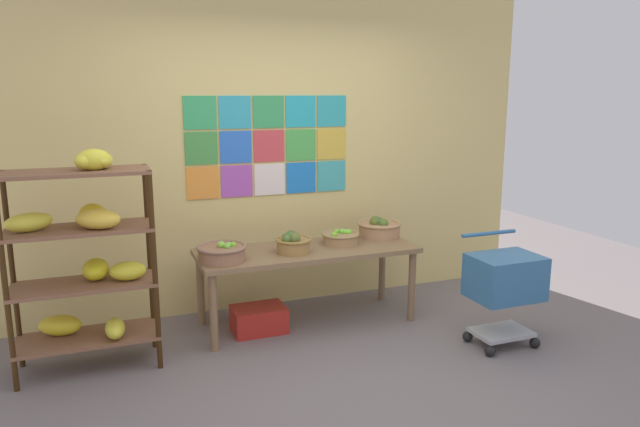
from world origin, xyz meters
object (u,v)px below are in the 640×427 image
Objects in this scene: fruit_basket_back_right at (293,243)px; shopping_cart at (505,282)px; display_table at (307,257)px; produce_crate_under_table at (259,319)px; banana_shelf_unit at (86,249)px; fruit_basket_centre at (341,237)px; fruit_basket_right at (222,252)px; fruit_basket_back_left at (379,228)px.

shopping_cart is at bearing -32.48° from fruit_basket_back_right.
display_table is 4.25× the size of produce_crate_under_table.
produce_crate_under_table is at bearing 8.57° from banana_shelf_unit.
banana_shelf_unit reaches higher than shopping_cart.
produce_crate_under_table is (-0.28, 0.03, -0.61)m from fruit_basket_back_right.
shopping_cart is (0.90, -0.99, -0.19)m from fruit_basket_centre.
fruit_basket_right is 0.45× the size of shopping_cart.
fruit_basket_back_right reaches higher than display_table.
banana_shelf_unit is 2.98m from shopping_cart.
fruit_basket_right is at bearing -169.70° from fruit_basket_back_left.
produce_crate_under_table is at bearing 13.67° from fruit_basket_right.
banana_shelf_unit is 1.99m from fruit_basket_centre.
fruit_basket_back_right reaches higher than fruit_basket_right.
fruit_basket_back_right is 0.35× the size of shopping_cart.
banana_shelf_unit is 3.94× the size of fruit_basket_back_left.
fruit_basket_back_left is at bearing 124.78° from shopping_cart.
fruit_basket_back_right is 0.69× the size of produce_crate_under_table.
banana_shelf_unit is 0.95m from fruit_basket_right.
banana_shelf_unit reaches higher than display_table.
fruit_basket_back_right is at bearing -152.51° from display_table.
fruit_basket_back_left is 1.22m from shopping_cart.
produce_crate_under_table is 0.50× the size of shopping_cart.
produce_crate_under_table is at bearing 173.23° from fruit_basket_back_right.
display_table is at bearing 27.49° from fruit_basket_back_right.
banana_shelf_unit is 4.04× the size of fruit_basket_right.
produce_crate_under_table is (0.29, 0.07, -0.60)m from fruit_basket_right.
display_table reaches higher than produce_crate_under_table.
fruit_basket_back_right is at bearing -165.28° from fruit_basket_centre.
shopping_cart is (0.49, -1.09, -0.21)m from fruit_basket_back_left.
fruit_basket_back_left is at bearing 9.44° from produce_crate_under_table.
shopping_cart reaches higher than fruit_basket_centre.
shopping_cart is (1.64, -0.90, 0.40)m from produce_crate_under_table.
fruit_basket_back_right is 0.57m from fruit_basket_right.
banana_shelf_unit is 5.28× the size of fruit_basket_back_right.
banana_shelf_unit reaches higher than fruit_basket_back_right.
banana_shelf_unit reaches higher than fruit_basket_centre.
banana_shelf_unit is at bearing -174.27° from fruit_basket_back_right.
fruit_basket_back_left reaches higher than display_table.
fruit_basket_right reaches higher than produce_crate_under_table.
display_table is at bearing 8.94° from fruit_basket_right.
banana_shelf_unit is at bearing 176.56° from shopping_cart.
fruit_basket_right is at bearing 6.95° from banana_shelf_unit.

